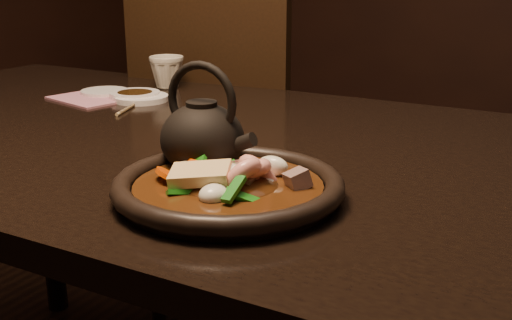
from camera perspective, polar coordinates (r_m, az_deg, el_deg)
The scene contains 11 objects.
table at distance 1.19m, azimuth -8.51°, elevation -0.94°, with size 1.60×0.90×0.75m.
chair at distance 1.79m, azimuth -2.32°, elevation 1.01°, with size 0.51×0.51×0.99m.
plate at distance 0.82m, azimuth -2.47°, elevation -2.45°, with size 0.30×0.30×0.03m.
stirfry at distance 0.82m, azimuth -2.27°, elevation -1.93°, with size 0.21×0.15×0.07m.
soy_dish at distance 1.45m, azimuth -10.71°, elevation 5.67°, with size 0.11×0.11×0.02m, color white.
saucer_left at distance 1.51m, azimuth -13.31°, elevation 5.88°, with size 0.11×0.11×0.01m, color white.
saucer_right at distance 1.42m, azimuth -10.16°, elevation 5.43°, with size 0.12×0.12×0.01m, color white.
tea_cup at distance 1.56m, azimuth -7.93°, elevation 7.85°, with size 0.08×0.08×0.08m, color beige.
chopsticks at distance 1.39m, azimuth -10.44°, elevation 5.07°, with size 0.08×0.23×0.01m.
napkin at distance 1.47m, azimuth -13.89°, elevation 5.44°, with size 0.17×0.17×0.00m, color #AD6A7B.
teapot at distance 0.89m, azimuth -4.76°, elevation 2.24°, with size 0.14×0.12×0.16m.
Camera 1 is at (0.70, -0.89, 1.04)m, focal length 45.00 mm.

